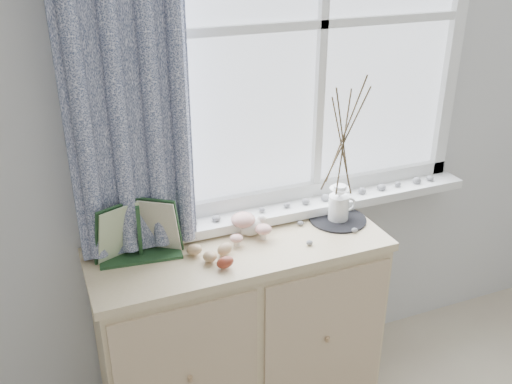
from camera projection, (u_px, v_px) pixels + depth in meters
sideboard at (241, 331)px, 2.45m from camera, size 1.20×0.45×0.85m
botanical_book at (140, 233)px, 2.11m from camera, size 0.37×0.17×0.25m
toadstool_cluster at (247, 225)px, 2.31m from camera, size 0.18×0.16×0.09m
wooden_eggs at (213, 254)px, 2.16m from camera, size 0.16×0.17×0.07m
songbird_figurine at (253, 226)px, 2.34m from camera, size 0.15×0.09×0.07m
crocheted_doily at (338, 219)px, 2.46m from camera, size 0.25×0.25×0.01m
twig_pitcher at (344, 137)px, 2.30m from camera, size 0.28×0.28×0.66m
sideboard_pebbles at (322, 232)px, 2.35m from camera, size 0.25×0.18×0.02m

